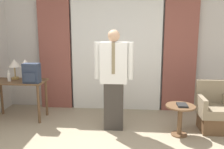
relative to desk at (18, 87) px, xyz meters
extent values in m
cube|color=beige|center=(1.91, 0.88, 0.70)|extent=(10.00, 0.06, 2.70)
cube|color=white|center=(1.91, 0.75, 0.64)|extent=(1.95, 0.06, 2.58)
cube|color=brown|center=(0.54, 0.75, 0.64)|extent=(0.70, 0.06, 2.58)
cube|color=brown|center=(3.27, 0.75, 0.64)|extent=(0.70, 0.06, 2.58)
cube|color=brown|center=(0.00, 0.00, 0.12)|extent=(1.09, 0.56, 0.03)
cylinder|color=brown|center=(0.48, -0.22, -0.28)|extent=(0.05, 0.05, 0.75)
cylinder|color=brown|center=(-0.48, 0.22, -0.28)|extent=(0.05, 0.05, 0.75)
cylinder|color=brown|center=(0.48, 0.22, -0.28)|extent=(0.05, 0.05, 0.75)
cylinder|color=tan|center=(-0.11, 0.14, 0.15)|extent=(0.14, 0.14, 0.04)
cylinder|color=tan|center=(-0.11, 0.14, 0.28)|extent=(0.02, 0.02, 0.21)
cone|color=silver|center=(-0.11, 0.14, 0.46)|extent=(0.23, 0.23, 0.15)
cylinder|color=tan|center=(0.11, 0.14, 0.15)|extent=(0.14, 0.14, 0.04)
cylinder|color=tan|center=(0.11, 0.14, 0.28)|extent=(0.02, 0.02, 0.21)
cone|color=silver|center=(0.11, 0.14, 0.46)|extent=(0.23, 0.23, 0.15)
cylinder|color=silver|center=(-0.14, -0.06, 0.22)|extent=(0.06, 0.06, 0.18)
cylinder|color=silver|center=(-0.14, -0.06, 0.34)|extent=(0.03, 0.03, 0.05)
cube|color=#2D384C|center=(0.36, -0.16, 0.32)|extent=(0.31, 0.18, 0.37)
cube|color=#2D384C|center=(0.36, -0.26, 0.26)|extent=(0.21, 0.03, 0.17)
cube|color=#38332D|center=(1.94, -0.37, -0.22)|extent=(0.34, 0.18, 0.86)
cube|color=white|center=(1.94, -0.37, 0.57)|extent=(0.48, 0.21, 0.72)
cube|color=#847556|center=(1.94, -0.48, 0.66)|extent=(0.06, 0.01, 0.54)
cylinder|color=white|center=(1.65, -0.37, 0.60)|extent=(0.10, 0.10, 0.65)
cylinder|color=white|center=(2.22, -0.37, 0.60)|extent=(0.10, 0.10, 0.65)
sphere|color=tan|center=(1.94, -0.37, 1.03)|extent=(0.21, 0.21, 0.21)
cube|color=brown|center=(3.71, -0.32, -0.51)|extent=(0.46, 0.49, 0.30)
cube|color=gray|center=(3.71, -0.32, -0.28)|extent=(0.54, 0.57, 0.16)
cube|color=gray|center=(3.71, -0.07, 0.01)|extent=(0.54, 0.10, 0.43)
cube|color=gray|center=(3.48, -0.32, -0.11)|extent=(0.08, 0.57, 0.18)
cylinder|color=brown|center=(3.08, -0.55, -0.64)|extent=(0.27, 0.27, 0.02)
cylinder|color=brown|center=(3.08, -0.55, -0.40)|extent=(0.08, 0.08, 0.51)
cylinder|color=brown|center=(3.08, -0.55, -0.13)|extent=(0.50, 0.50, 0.02)
cube|color=black|center=(3.10, -0.57, -0.10)|extent=(0.16, 0.23, 0.03)
camera|label=1|loc=(2.25, -4.65, 1.21)|focal=40.00mm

